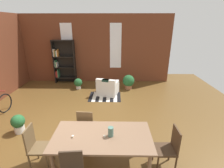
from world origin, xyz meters
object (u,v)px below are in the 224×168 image
potted_plant_by_shelf (128,81)px  potted_plant_window (78,83)px  armchair_white (108,88)px  dining_chair_head_right (169,147)px  bookshelf_tall (63,62)px  vase_on_table (111,132)px  potted_plant_corner (18,123)px  dining_chair_far_left (86,125)px  dining_chair_head_left (36,146)px  dining_table (102,139)px

potted_plant_by_shelf → potted_plant_window: bearing=-179.5°
armchair_white → dining_chair_head_right: bearing=-69.5°
bookshelf_tall → armchair_white: bearing=-33.1°
vase_on_table → potted_plant_window: 4.71m
bookshelf_tall → potted_plant_corner: (-0.09, -4.13, -0.77)m
dining_chair_far_left → vase_on_table: bearing=-49.7°
armchair_white → potted_plant_by_shelf: 1.12m
dining_chair_head_left → potted_plant_window: (-0.08, 4.38, -0.24)m
dining_chair_head_left → armchair_white: (1.31, 3.78, -0.23)m
potted_plant_corner → vase_on_table: bearing=-23.5°
dining_table → potted_plant_by_shelf: 4.50m
bookshelf_tall → potted_plant_window: 1.47m
bookshelf_tall → potted_plant_by_shelf: bearing=-14.9°
dining_chair_head_left → bookshelf_tall: 5.37m
dining_chair_head_left → potted_plant_by_shelf: 4.94m
bookshelf_tall → potted_plant_window: size_ratio=4.36×
dining_table → potted_plant_window: 4.63m
dining_chair_head_left → potted_plant_window: bearing=91.0°
vase_on_table → potted_plant_corner: 2.87m
armchair_white → potted_plant_by_shelf: size_ratio=1.48×
bookshelf_tall → dining_chair_far_left: bearing=-67.5°
bookshelf_tall → potted_plant_window: bookshelf_tall is taller
dining_table → bookshelf_tall: (-2.32, 5.25, 0.37)m
potted_plant_window → potted_plant_corner: bearing=-106.5°
dining_chair_head_left → potted_plant_corner: size_ratio=1.79×
dining_table → dining_chair_head_right: 1.37m
vase_on_table → potted_plant_window: vase_on_table is taller
potted_plant_by_shelf → vase_on_table: bearing=-99.0°
bookshelf_tall → armchair_white: (2.26, -1.47, -0.79)m
dining_chair_far_left → dining_chair_head_right: size_ratio=1.00×
vase_on_table → dining_chair_head_right: vase_on_table is taller
bookshelf_tall → potted_plant_by_shelf: (3.19, -0.85, -0.71)m
dining_chair_far_left → bookshelf_tall: size_ratio=0.45×
vase_on_table → armchair_white: (-0.23, 3.78, -0.60)m
dining_table → dining_chair_far_left: dining_chair_far_left is taller
bookshelf_tall → potted_plant_window: (0.88, -0.87, -0.80)m
dining_chair_far_left → potted_plant_corner: dining_chair_far_left is taller
potted_plant_by_shelf → armchair_white: bearing=-145.9°
dining_chair_head_right → potted_plant_window: (-2.80, 4.38, -0.24)m
dining_chair_head_right → potted_plant_by_shelf: dining_chair_head_right is taller
potted_plant_by_shelf → potted_plant_window: (-2.31, -0.02, -0.09)m
dining_chair_far_left → dining_chair_head_right: same height
bookshelf_tall → dining_table: bearing=-66.2°
dining_table → potted_plant_by_shelf: (0.87, 4.41, -0.34)m
dining_chair_head_right → dining_chair_head_left: (-2.72, -0.00, 0.00)m
vase_on_table → potted_plant_by_shelf: vase_on_table is taller
dining_table → armchair_white: bearing=90.8°
potted_plant_corner → potted_plant_by_shelf: bearing=45.1°
dining_table → armchair_white: (-0.05, 3.78, -0.42)m
potted_plant_by_shelf → potted_plant_window: 2.31m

